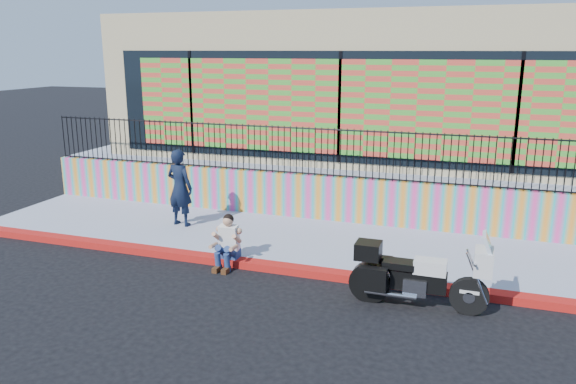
% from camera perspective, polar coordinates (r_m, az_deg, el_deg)
% --- Properties ---
extents(ground, '(90.00, 90.00, 0.00)m').
position_cam_1_polar(ground, '(11.23, -0.15, -8.15)').
color(ground, black).
rests_on(ground, ground).
extents(red_curb, '(16.00, 0.30, 0.15)m').
position_cam_1_polar(red_curb, '(11.20, -0.15, -7.80)').
color(red_curb, '#AE200C').
rests_on(red_curb, ground).
extents(sidewalk, '(16.00, 3.00, 0.15)m').
position_cam_1_polar(sidewalk, '(12.67, 2.30, -5.13)').
color(sidewalk, '#98A0B6').
rests_on(sidewalk, ground).
extents(mural_wall, '(16.00, 0.20, 1.10)m').
position_cam_1_polar(mural_wall, '(13.96, 4.20, -0.62)').
color(mural_wall, '#E63C90').
rests_on(mural_wall, sidewalk).
extents(metal_fence, '(15.80, 0.04, 1.20)m').
position_cam_1_polar(metal_fence, '(13.70, 4.29, 4.03)').
color(metal_fence, black).
rests_on(metal_fence, mural_wall).
extents(elevated_platform, '(16.00, 10.00, 1.25)m').
position_cam_1_polar(elevated_platform, '(18.83, 8.17, 2.96)').
color(elevated_platform, '#98A0B6').
rests_on(elevated_platform, ground).
extents(storefront_building, '(14.00, 8.06, 4.00)m').
position_cam_1_polar(storefront_building, '(18.28, 8.33, 10.91)').
color(storefront_building, tan).
rests_on(storefront_building, elevated_platform).
extents(police_motorcycle, '(2.30, 0.76, 1.43)m').
position_cam_1_polar(police_motorcycle, '(9.83, 12.91, -8.12)').
color(police_motorcycle, black).
rests_on(police_motorcycle, ground).
extents(police_officer, '(0.74, 0.55, 1.86)m').
position_cam_1_polar(police_officer, '(13.64, -10.93, 0.45)').
color(police_officer, black).
rests_on(police_officer, sidewalk).
extents(seated_man, '(0.54, 0.71, 1.06)m').
position_cam_1_polar(seated_man, '(11.37, -6.29, -5.52)').
color(seated_man, navy).
rests_on(seated_man, ground).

